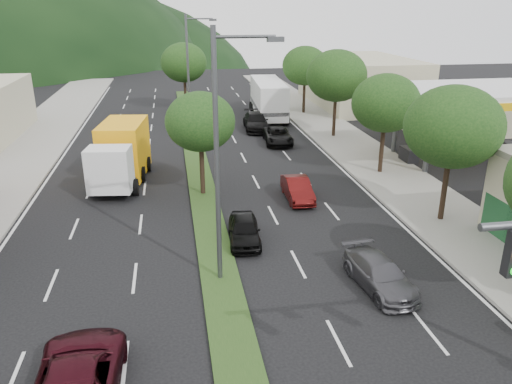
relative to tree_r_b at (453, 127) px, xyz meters
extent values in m
cube|color=gray|center=(0.50, 13.00, -4.96)|extent=(5.00, 90.00, 0.15)
cube|color=gray|center=(-25.00, 13.00, -4.96)|extent=(6.00, 90.00, 0.15)
cube|color=#1F3B15|center=(-12.00, 16.00, -4.98)|extent=(1.60, 56.00, 0.12)
cube|color=silver|center=(7.00, 10.00, -0.04)|extent=(12.00, 8.00, 0.50)
cube|color=#DBA60B|center=(7.00, 10.00, -0.39)|extent=(12.20, 8.20, 0.50)
cylinder|color=#47494C|center=(3.00, 7.50, -2.74)|extent=(0.36, 0.36, 4.60)
cylinder|color=#47494C|center=(3.00, 12.50, -2.74)|extent=(0.36, 0.36, 4.60)
cylinder|color=#47494C|center=(11.00, 12.50, -2.74)|extent=(0.36, 0.36, 4.60)
cube|color=black|center=(3.00, 10.00, -4.49)|extent=(0.80, 1.60, 1.10)
cube|color=black|center=(11.00, 10.00, -4.49)|extent=(0.80, 1.60, 1.10)
cube|color=#BDB796|center=(7.50, 32.00, -2.44)|extent=(10.00, 16.00, 5.20)
cylinder|color=black|center=(0.00, 0.00, -2.98)|extent=(0.28, 0.28, 3.81)
ellipsoid|color=black|center=(0.00, 0.00, 0.01)|extent=(4.80, 4.80, 4.08)
cylinder|color=black|center=(0.00, 8.00, -3.09)|extent=(0.28, 0.28, 3.58)
ellipsoid|color=black|center=(0.00, 8.00, -0.28)|extent=(4.40, 4.40, 3.74)
cylinder|color=black|center=(0.00, 18.00, -2.93)|extent=(0.28, 0.28, 3.92)
ellipsoid|color=black|center=(0.00, 18.00, 0.15)|extent=(5.00, 5.00, 4.25)
cylinder|color=black|center=(0.00, 28.00, -3.04)|extent=(0.28, 0.28, 3.70)
ellipsoid|color=black|center=(0.00, 28.00, -0.13)|extent=(4.60, 4.60, 3.91)
cylinder|color=black|center=(-12.00, 6.00, -3.24)|extent=(0.28, 0.28, 3.36)
ellipsoid|color=black|center=(-12.00, 6.00, -0.60)|extent=(4.00, 4.00, 3.40)
cylinder|color=black|center=(-12.00, 32.00, -3.01)|extent=(0.28, 0.28, 3.81)
ellipsoid|color=black|center=(-12.00, 32.00, -0.02)|extent=(4.80, 4.80, 4.08)
cylinder|color=#47494C|center=(-12.00, -4.00, -0.04)|extent=(0.20, 0.20, 10.00)
cylinder|color=#47494C|center=(-10.90, -4.00, 4.56)|extent=(2.20, 0.12, 0.12)
cube|color=#47494C|center=(-9.80, -4.00, 4.46)|extent=(0.60, 0.25, 0.18)
cylinder|color=#47494C|center=(-12.00, 21.00, -0.04)|extent=(0.20, 0.20, 10.00)
cylinder|color=#47494C|center=(-10.90, 21.00, 4.56)|extent=(2.20, 0.12, 0.12)
cube|color=#47494C|center=(-9.80, 21.00, 4.46)|extent=(0.60, 0.25, 0.18)
imported|color=#330B13|center=(-16.66, -10.00, -4.31)|extent=(2.48, 5.26, 1.45)
imported|color=black|center=(-10.50, -0.68, -4.42)|extent=(1.75, 3.73, 1.23)
imported|color=#4A4A4F|center=(-5.79, -5.68, -4.43)|extent=(2.18, 4.34, 1.21)
imported|color=#4B0C0C|center=(-6.63, 4.32, -4.40)|extent=(1.46, 3.89, 1.27)
imported|color=black|center=(-5.13, 16.83, -4.40)|extent=(2.45, 4.74, 1.28)
imported|color=#4C4D52|center=(-10.50, 26.83, -4.34)|extent=(1.74, 4.12, 1.39)
imported|color=black|center=(-6.09, 21.83, -4.29)|extent=(2.41, 5.28, 1.50)
cube|color=white|center=(-17.27, 6.27, -3.25)|extent=(2.64, 2.08, 2.56)
cube|color=#FFAB0D|center=(-16.75, 10.36, -3.14)|extent=(3.13, 4.97, 3.45)
cube|color=black|center=(-16.87, 9.48, -4.54)|extent=(3.03, 6.69, 0.33)
cylinder|color=black|center=(-15.94, 6.57, -4.54)|extent=(0.46, 1.04, 1.00)
cylinder|color=black|center=(-18.49, 6.90, -4.54)|extent=(0.46, 1.04, 1.00)
cylinder|color=black|center=(-15.64, 8.98, -4.54)|extent=(0.46, 1.04, 1.00)
cylinder|color=black|center=(-18.18, 9.31, -4.54)|extent=(0.46, 1.04, 1.00)
cylinder|color=black|center=(-15.36, 11.17, -4.54)|extent=(0.46, 1.04, 1.00)
cylinder|color=black|center=(-17.90, 11.50, -4.54)|extent=(0.46, 1.04, 1.00)
cube|color=white|center=(-3.99, 26.73, -2.97)|extent=(3.25, 9.68, 3.18)
cube|color=#5B5B60|center=(-3.99, 26.73, -3.77)|extent=(3.31, 9.69, 0.37)
cylinder|color=black|center=(-5.07, 30.62, -4.56)|extent=(0.43, 0.98, 0.95)
cylinder|color=black|center=(-2.43, 30.45, -4.56)|extent=(0.43, 0.98, 0.95)
cylinder|color=black|center=(-5.14, 29.47, -4.56)|extent=(0.43, 0.98, 0.95)
cylinder|color=black|center=(-2.50, 29.30, -4.56)|extent=(0.43, 0.98, 0.95)
cylinder|color=black|center=(-5.53, 23.38, -4.56)|extent=(0.43, 0.98, 0.95)
cylinder|color=black|center=(-2.89, 23.22, -4.56)|extent=(0.43, 0.98, 0.95)
camera|label=1|loc=(-13.58, -22.01, 5.59)|focal=35.00mm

